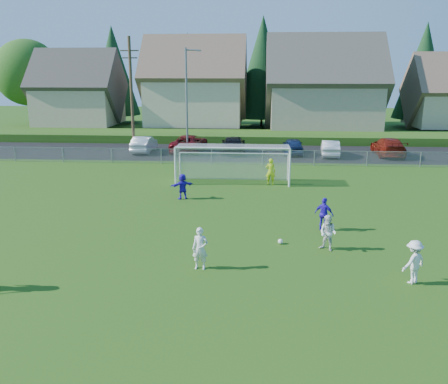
{
  "coord_description": "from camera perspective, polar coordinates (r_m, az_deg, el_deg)",
  "views": [
    {
      "loc": [
        1.64,
        -14.52,
        7.27
      ],
      "look_at": [
        0.0,
        8.0,
        1.4
      ],
      "focal_mm": 38.0,
      "sensor_mm": 36.0,
      "label": 1
    }
  ],
  "objects": [
    {
      "name": "ground",
      "position": [
        16.32,
        -2.09,
        -11.89
      ],
      "size": [
        160.0,
        160.0,
        0.0
      ],
      "primitive_type": "plane",
      "color": "#193D0C",
      "rests_on": "ground"
    },
    {
      "name": "asphalt_lot",
      "position": [
        42.67,
        1.91,
        4.76
      ],
      "size": [
        60.0,
        60.0,
        0.0
      ],
      "primitive_type": "plane",
      "color": "black",
      "rests_on": "ground"
    },
    {
      "name": "grass_embankment",
      "position": [
        50.02,
        2.27,
        6.67
      ],
      "size": [
        70.0,
        6.0,
        0.8
      ],
      "primitive_type": "cube",
      "color": "#1E420F",
      "rests_on": "ground"
    },
    {
      "name": "soccer_ball",
      "position": [
        20.55,
        6.81,
        -5.93
      ],
      "size": [
        0.22,
        0.22,
        0.22
      ],
      "primitive_type": "sphere",
      "color": "white",
      "rests_on": "ground"
    },
    {
      "name": "player_white_a",
      "position": [
        17.74,
        -2.88,
        -6.82
      ],
      "size": [
        0.61,
        0.42,
        1.61
      ],
      "primitive_type": "imported",
      "rotation": [
        0.0,
        0.0,
        -0.06
      ],
      "color": "silver",
      "rests_on": "ground"
    },
    {
      "name": "player_white_b",
      "position": [
        19.97,
        12.4,
        -4.84
      ],
      "size": [
        0.92,
        0.89,
        1.5
      ],
      "primitive_type": "imported",
      "rotation": [
        0.0,
        0.0,
        -0.62
      ],
      "color": "silver",
      "rests_on": "ground"
    },
    {
      "name": "player_white_c",
      "position": [
        17.88,
        21.87,
        -7.81
      ],
      "size": [
        1.16,
        1.05,
        1.56
      ],
      "primitive_type": "imported",
      "rotation": [
        0.0,
        0.0,
        3.74
      ],
      "color": "silver",
      "rests_on": "ground"
    },
    {
      "name": "player_blue_a",
      "position": [
        22.36,
        11.95,
        -2.63
      ],
      "size": [
        0.98,
        0.79,
        1.56
      ],
      "primitive_type": "imported",
      "rotation": [
        0.0,
        0.0,
        2.61
      ],
      "color": "#2E14C2",
      "rests_on": "ground"
    },
    {
      "name": "player_blue_b",
      "position": [
        27.32,
        -5.02,
        0.68
      ],
      "size": [
        1.4,
        1.07,
        1.48
      ],
      "primitive_type": "imported",
      "rotation": [
        0.0,
        0.0,
        3.68
      ],
      "color": "#2E14C2",
      "rests_on": "ground"
    },
    {
      "name": "goalkeeper",
      "position": [
        30.7,
        5.63,
        2.46
      ],
      "size": [
        0.69,
        0.51,
        1.73
      ],
      "primitive_type": "imported",
      "rotation": [
        0.0,
        0.0,
        2.97
      ],
      "color": "#D8ED1B",
      "rests_on": "ground"
    },
    {
      "name": "car_b",
      "position": [
        43.42,
        -9.6,
        5.7
      ],
      "size": [
        1.58,
        4.39,
        1.44
      ],
      "primitive_type": "imported",
      "rotation": [
        0.0,
        0.0,
        3.13
      ],
      "color": "silver",
      "rests_on": "ground"
    },
    {
      "name": "car_c",
      "position": [
        43.13,
        -4.2,
        5.87
      ],
      "size": [
        3.06,
        5.75,
        1.54
      ],
      "primitive_type": "imported",
      "rotation": [
        0.0,
        0.0,
        3.05
      ],
      "color": "#630B11",
      "rests_on": "ground"
    },
    {
      "name": "car_d",
      "position": [
        42.42,
        1.13,
        5.71
      ],
      "size": [
        2.23,
        5.16,
        1.48
      ],
      "primitive_type": "imported",
      "rotation": [
        0.0,
        0.0,
        3.17
      ],
      "color": "black",
      "rests_on": "ground"
    },
    {
      "name": "car_e",
      "position": [
        42.25,
        8.28,
        5.5
      ],
      "size": [
        1.73,
        4.22,
        1.43
      ],
      "primitive_type": "imported",
      "rotation": [
        0.0,
        0.0,
        3.15
      ],
      "color": "#142349",
      "rests_on": "ground"
    },
    {
      "name": "car_f",
      "position": [
        41.88,
        12.65,
        5.17
      ],
      "size": [
        1.81,
        4.24,
        1.36
      ],
      "primitive_type": "imported",
      "rotation": [
        0.0,
        0.0,
        3.05
      ],
      "color": "silver",
      "rests_on": "ground"
    },
    {
      "name": "car_g",
      "position": [
        43.45,
        19.15,
        5.18
      ],
      "size": [
        2.32,
        5.41,
        1.55
      ],
      "primitive_type": "imported",
      "rotation": [
        0.0,
        0.0,
        3.11
      ],
      "color": "maroon",
      "rests_on": "ground"
    },
    {
      "name": "soccer_goal",
      "position": [
        31.13,
        1.08,
        4.13
      ],
      "size": [
        7.42,
        1.9,
        2.5
      ],
      "color": "white",
      "rests_on": "ground"
    },
    {
      "name": "chainlink_fence",
      "position": [
        37.15,
        1.58,
        4.27
      ],
      "size": [
        52.06,
        0.06,
        1.2
      ],
      "color": "gray",
      "rests_on": "ground"
    },
    {
      "name": "streetlight",
      "position": [
        41.04,
        -4.45,
        11.14
      ],
      "size": [
        1.38,
        0.18,
        9.0
      ],
      "color": "slate",
      "rests_on": "ground"
    },
    {
      "name": "utility_pole",
      "position": [
        43.04,
        -11.06,
        11.48
      ],
      "size": [
        1.6,
        0.26,
        10.0
      ],
      "color": "#473321",
      "rests_on": "ground"
    },
    {
      "name": "houses_row",
      "position": [
        56.98,
        4.66,
        14.59
      ],
      "size": [
        53.9,
        11.45,
        13.27
      ],
      "color": "tan",
      "rests_on": "ground"
    },
    {
      "name": "tree_row",
      "position": [
        63.26,
        3.75,
        14.21
      ],
      "size": [
        65.98,
        12.36,
        13.8
      ],
      "color": "#382616",
      "rests_on": "ground"
    }
  ]
}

